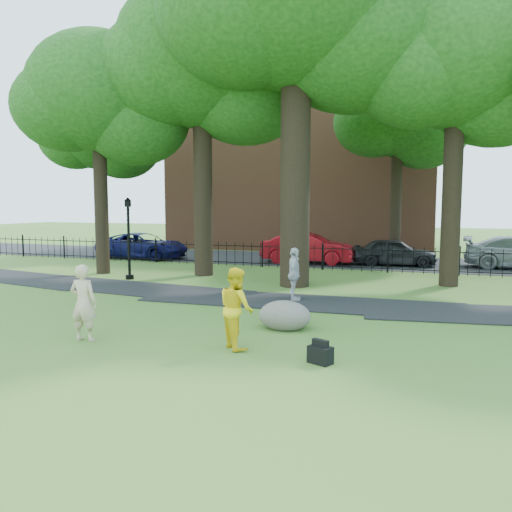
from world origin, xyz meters
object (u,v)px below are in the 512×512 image
at_px(big_tree, 301,7).
at_px(red_sedan, 308,248).
at_px(lamppost, 129,239).
at_px(woman, 83,303).
at_px(boulder, 285,314).
at_px(man, 236,308).

distance_m(big_tree, red_sedan, 11.90).
bearing_deg(big_tree, lamppost, -174.14).
xyz_separation_m(woman, boulder, (3.96, 2.57, -0.49)).
bearing_deg(lamppost, man, -59.71).
height_order(woman, boulder, woman).
height_order(big_tree, boulder, big_tree).
bearing_deg(woman, boulder, -153.28).
bearing_deg(lamppost, big_tree, -9.28).
distance_m(lamppost, red_sedan, 9.78).
height_order(lamppost, red_sedan, lamppost).
height_order(big_tree, man, big_tree).
bearing_deg(woman, lamppost, -68.48).
bearing_deg(lamppost, boulder, -49.86).
xyz_separation_m(woman, man, (3.46, 0.62, 0.00)).
height_order(woman, lamppost, lamppost).
bearing_deg(boulder, man, -104.58).
bearing_deg(big_tree, red_sedan, 100.78).
distance_m(big_tree, lamppost, 11.03).
bearing_deg(boulder, lamppost, 145.29).
xyz_separation_m(big_tree, red_sedan, (-1.38, 7.23, -9.34)).
bearing_deg(man, lamppost, 0.26).
height_order(man, lamppost, lamppost).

